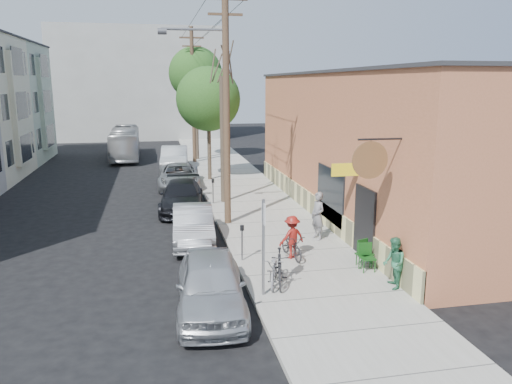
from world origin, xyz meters
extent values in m
plane|color=black|center=(0.00, 0.00, 0.00)|extent=(120.00, 120.00, 0.00)
cube|color=#A3A297|center=(4.25, 11.00, 0.07)|extent=(4.50, 58.00, 0.15)
cube|color=#B76844|center=(9.00, 5.00, 3.25)|extent=(5.00, 20.00, 6.50)
cube|color=#2B2B2D|center=(9.00, 5.00, 6.55)|extent=(5.20, 20.20, 0.12)
cube|color=beige|center=(6.48, 5.00, 0.55)|extent=(0.10, 20.00, 1.10)
cube|color=black|center=(6.47, -1.00, 1.30)|extent=(0.10, 1.60, 2.60)
cube|color=black|center=(6.47, 2.50, 1.60)|extent=(0.08, 3.00, 2.20)
cylinder|color=brown|center=(5.55, -3.20, 3.90)|extent=(1.10, 0.06, 1.10)
cube|color=yellow|center=(6.00, -0.20, 3.10)|extent=(1.00, 0.08, 0.45)
cube|color=beige|center=(-9.25, 18.00, 4.50)|extent=(1.10, 3.20, 7.00)
cube|color=#A1B196|center=(-12.00, 26.00, 4.50)|extent=(6.00, 8.00, 9.00)
cube|color=#A1B196|center=(-9.25, 26.00, 4.50)|extent=(1.10, 3.20, 7.00)
cube|color=#9D9D99|center=(-2.00, 42.00, 6.00)|extent=(18.00, 8.00, 12.00)
cube|color=slate|center=(2.35, -3.47, 1.55)|extent=(0.07, 0.07, 2.80)
cube|color=silver|center=(2.35, -3.47, 2.55)|extent=(0.02, 0.45, 0.60)
cylinder|color=slate|center=(2.25, -0.56, 0.70)|extent=(0.06, 0.06, 1.10)
cylinder|color=black|center=(2.25, -0.56, 1.30)|extent=(0.14, 0.14, 0.18)
cylinder|color=slate|center=(2.25, 7.89, 0.70)|extent=(0.06, 0.06, 1.10)
cylinder|color=black|center=(2.25, 7.89, 1.30)|extent=(0.14, 0.14, 0.18)
cylinder|color=#503A28|center=(2.45, 4.20, 5.15)|extent=(0.28, 0.28, 10.00)
cube|color=#503A28|center=(2.45, 4.20, 8.75)|extent=(1.40, 0.10, 0.10)
cylinder|color=slate|center=(-0.05, 4.20, 8.05)|extent=(0.35, 0.24, 0.24)
cylinder|color=#503A28|center=(2.45, 21.86, 5.15)|extent=(0.28, 0.28, 10.00)
cube|color=#503A28|center=(2.45, 21.86, 9.35)|extent=(1.80, 0.12, 0.12)
cube|color=#503A28|center=(2.45, 21.86, 8.75)|extent=(1.40, 0.10, 0.10)
cylinder|color=#44392C|center=(2.80, 8.18, 3.29)|extent=(0.24, 0.24, 6.27)
cylinder|color=#44392C|center=(2.80, 14.44, 2.50)|extent=(0.24, 0.24, 4.69)
sphere|color=#2C5B1F|center=(2.80, 14.44, 5.14)|extent=(3.93, 3.93, 3.93)
cylinder|color=#44392C|center=(2.80, 23.26, 3.29)|extent=(0.24, 0.24, 6.28)
sphere|color=#2C5B1F|center=(2.80, 23.26, 6.82)|extent=(4.13, 4.13, 4.13)
imported|color=slate|center=(5.51, 1.21, 1.08)|extent=(0.62, 0.78, 1.86)
imported|color=#2E744F|center=(6.20, -3.76, 0.92)|extent=(0.74, 0.86, 1.54)
imported|color=maroon|center=(3.97, -0.65, 0.90)|extent=(1.10, 0.84, 1.50)
imported|color=black|center=(3.97, -0.65, 0.58)|extent=(0.80, 1.69, 0.85)
imported|color=black|center=(2.99, -2.83, 0.67)|extent=(0.86, 1.80, 1.05)
imported|color=slate|center=(2.84, -2.77, 0.60)|extent=(1.08, 1.80, 0.89)
imported|color=#B5B8BD|center=(0.80, -3.95, 0.76)|extent=(2.12, 4.60, 1.53)
imported|color=#989A9F|center=(0.80, 2.17, 0.71)|extent=(1.71, 4.39, 1.42)
imported|color=black|center=(0.65, 7.29, 0.71)|extent=(2.47, 5.08, 1.42)
imported|color=#919497|center=(0.80, 12.80, 0.71)|extent=(2.58, 5.21, 1.42)
imported|color=silver|center=(0.80, 19.09, 0.85)|extent=(2.17, 5.26, 1.69)
imported|color=silver|center=(-2.92, 25.77, 1.28)|extent=(2.29, 9.22, 2.56)
camera|label=1|loc=(-0.51, -16.48, 6.06)|focal=35.00mm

